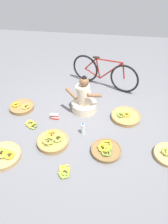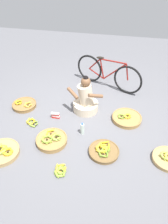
% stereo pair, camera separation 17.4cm
% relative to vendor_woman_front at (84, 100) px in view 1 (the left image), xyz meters
% --- Properties ---
extents(ground_plane, '(10.00, 10.00, 0.00)m').
position_rel_vendor_woman_front_xyz_m(ground_plane, '(0.07, -0.30, -0.26)').
color(ground_plane, slate).
extents(vendor_woman_front, '(0.74, 0.52, 0.81)m').
position_rel_vendor_woman_front_xyz_m(vendor_woman_front, '(0.00, 0.00, 0.00)').
color(vendor_woman_front, beige).
rests_on(vendor_woman_front, ground).
extents(bicycle_leaning, '(1.60, 0.67, 0.73)m').
position_rel_vendor_woman_front_xyz_m(bicycle_leaning, '(0.33, 1.02, 0.10)').
color(bicycle_leaning, black).
rests_on(bicycle_leaning, ground).
extents(banana_basket_front_right, '(0.58, 0.58, 0.17)m').
position_rel_vendor_woman_front_xyz_m(banana_basket_front_right, '(-1.13, -1.44, -0.21)').
color(banana_basket_front_right, tan).
rests_on(banana_basket_front_right, ground).
extents(banana_basket_front_center, '(0.51, 0.51, 0.15)m').
position_rel_vendor_woman_front_xyz_m(banana_basket_front_center, '(-1.31, -0.15, -0.21)').
color(banana_basket_front_center, olive).
rests_on(banana_basket_front_center, ground).
extents(banana_basket_mid_left, '(0.59, 0.59, 0.14)m').
position_rel_vendor_woman_front_xyz_m(banana_basket_mid_left, '(0.86, -0.15, -0.21)').
color(banana_basket_mid_left, '#A87F47').
rests_on(banana_basket_mid_left, ground).
extents(banana_basket_back_left, '(0.52, 0.52, 0.15)m').
position_rel_vendor_woman_front_xyz_m(banana_basket_back_left, '(0.53, -1.08, -0.21)').
color(banana_basket_back_left, brown).
rests_on(banana_basket_back_left, ground).
extents(banana_basket_front_left, '(0.55, 0.55, 0.17)m').
position_rel_vendor_woman_front_xyz_m(banana_basket_front_left, '(-0.41, -1.02, -0.20)').
color(banana_basket_front_left, '#A87F47').
rests_on(banana_basket_front_left, ground).
extents(loose_bananas_mid_right, '(0.21, 0.27, 0.09)m').
position_rel_vendor_woman_front_xyz_m(loose_bananas_mid_right, '(-0.08, -1.58, -0.23)').
color(loose_bananas_mid_right, '#8CAD38').
rests_on(loose_bananas_mid_right, ground).
extents(loose_bananas_near_vendor, '(0.26, 0.24, 0.08)m').
position_rel_vendor_woman_front_xyz_m(loose_bananas_near_vendor, '(-0.94, -0.63, -0.23)').
color(loose_bananas_near_vendor, '#8CAD38').
rests_on(loose_bananas_near_vendor, ground).
extents(water_bottle, '(0.07, 0.07, 0.25)m').
position_rel_vendor_woman_front_xyz_m(water_bottle, '(0.08, -0.69, -0.15)').
color(water_bottle, silver).
rests_on(water_bottle, ground).
extents(packet_carton_stack, '(0.17, 0.07, 0.12)m').
position_rel_vendor_woman_front_xyz_m(packet_carton_stack, '(-0.54, -0.37, -0.20)').
color(packet_carton_stack, red).
rests_on(packet_carton_stack, ground).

